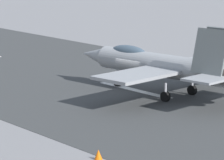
% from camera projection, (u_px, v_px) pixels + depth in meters
% --- Properties ---
extents(ground_plane, '(400.00, 400.00, 0.00)m').
position_uv_depth(ground_plane, '(134.00, 90.00, 54.17)').
color(ground_plane, gray).
extents(runway_strip, '(240.00, 26.00, 0.02)m').
position_uv_depth(runway_strip, '(134.00, 90.00, 54.16)').
color(runway_strip, '#383A3A').
rests_on(runway_strip, ground).
extents(fighter_jet, '(16.34, 14.04, 5.56)m').
position_uv_depth(fighter_jet, '(162.00, 65.00, 51.97)').
color(fighter_jet, gray).
rests_on(fighter_jet, ground).
extents(marker_cone_near, '(0.44, 0.44, 0.55)m').
position_uv_depth(marker_cone_near, '(98.00, 155.00, 36.56)').
color(marker_cone_near, orange).
rests_on(marker_cone_near, ground).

